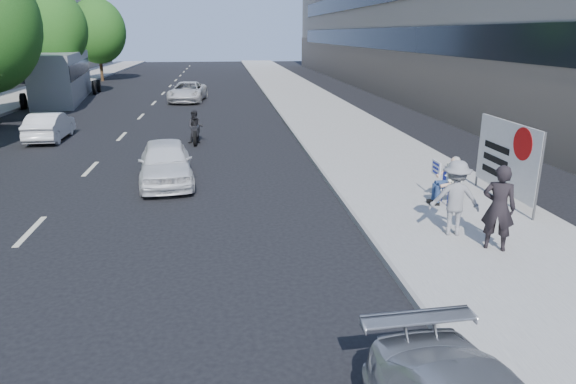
{
  "coord_description": "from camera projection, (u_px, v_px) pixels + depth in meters",
  "views": [
    {
      "loc": [
        -1.76,
        -10.23,
        4.57
      ],
      "look_at": [
        -0.34,
        1.13,
        1.02
      ],
      "focal_mm": 32.0,
      "sensor_mm": 36.0,
      "label": 1
    }
  ],
  "objects": [
    {
      "name": "tree_far_d",
      "position": [
        53.0,
        29.0,
        36.62
      ],
      "size": [
        4.8,
        4.8,
        7.65
      ],
      "color": "#382616",
      "rests_on": "ground"
    },
    {
      "name": "protest_banner",
      "position": [
        507.0,
        157.0,
        13.74
      ],
      "size": [
        0.08,
        3.06,
        2.2
      ],
      "color": "#4C4C4C",
      "rests_on": "near_sidewalk"
    },
    {
      "name": "ground",
      "position": [
        310.0,
        251.0,
        11.26
      ],
      "size": [
        160.0,
        160.0,
        0.0
      ],
      "primitive_type": "plane",
      "color": "black",
      "rests_on": "ground"
    },
    {
      "name": "white_sedan_near",
      "position": [
        166.0,
        162.0,
        16.19
      ],
      "size": [
        2.05,
        4.16,
        1.36
      ],
      "primitive_type": "imported",
      "rotation": [
        0.0,
        0.0,
        0.11
      ],
      "color": "white",
      "rests_on": "ground"
    },
    {
      "name": "pedestrian_woman",
      "position": [
        499.0,
        208.0,
        10.74
      ],
      "size": [
        0.81,
        0.73,
        1.85
      ],
      "primitive_type": "imported",
      "rotation": [
        0.0,
        0.0,
        2.59
      ],
      "color": "black",
      "rests_on": "near_sidewalk"
    },
    {
      "name": "bus",
      "position": [
        63.0,
        77.0,
        36.27
      ],
      "size": [
        4.2,
        12.33,
        3.3
      ],
      "rotation": [
        0.0,
        0.0,
        0.14
      ],
      "color": "gray",
      "rests_on": "ground"
    },
    {
      "name": "seated_protester",
      "position": [
        448.0,
        178.0,
        13.73
      ],
      "size": [
        0.83,
        1.11,
        1.31
      ],
      "color": "navy",
      "rests_on": "near_sidewalk"
    },
    {
      "name": "motorcycle",
      "position": [
        196.0,
        129.0,
        22.13
      ],
      "size": [
        0.72,
        2.05,
        1.42
      ],
      "rotation": [
        0.0,
        0.0,
        -0.05
      ],
      "color": "black",
      "rests_on": "ground"
    },
    {
      "name": "white_sedan_mid",
      "position": [
        50.0,
        126.0,
        22.8
      ],
      "size": [
        1.42,
        3.81,
        1.24
      ],
      "primitive_type": "imported",
      "rotation": [
        0.0,
        0.0,
        3.17
      ],
      "color": "silver",
      "rests_on": "ground"
    },
    {
      "name": "jogger",
      "position": [
        455.0,
        198.0,
        11.58
      ],
      "size": [
        1.24,
        0.9,
        1.73
      ],
      "primitive_type": "imported",
      "rotation": [
        0.0,
        0.0,
        2.89
      ],
      "color": "gray",
      "rests_on": "near_sidewalk"
    },
    {
      "name": "tree_far_e",
      "position": [
        97.0,
        31.0,
        49.92
      ],
      "size": [
        5.4,
        5.4,
        7.89
      ],
      "color": "#382616",
      "rests_on": "ground"
    },
    {
      "name": "white_sedan_far",
      "position": [
        188.0,
        92.0,
        35.74
      ],
      "size": [
        2.7,
        5.05,
        1.35
      ],
      "primitive_type": "imported",
      "rotation": [
        0.0,
        0.0,
        -0.1
      ],
      "color": "silver",
      "rests_on": "ground"
    },
    {
      "name": "near_sidewalk",
      "position": [
        321.0,
        112.0,
        30.66
      ],
      "size": [
        5.0,
        120.0,
        0.15
      ],
      "primitive_type": "cube",
      "color": "gray",
      "rests_on": "ground"
    }
  ]
}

